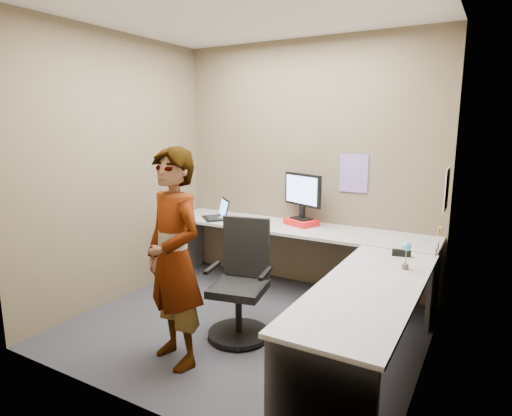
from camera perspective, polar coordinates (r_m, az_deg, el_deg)
The scene contains 21 objects.
ground at distance 4.02m, azimuth -1.40°, elevation -15.51°, with size 3.00×3.00×0.00m, color #26262B.
wall_back at distance 4.78m, azimuth 6.61°, elevation 5.61°, with size 3.00×3.00×0.00m, color brown.
wall_right at distance 3.13m, azimuth 22.72°, elevation 1.95°, with size 2.70×2.70×0.00m, color brown.
wall_left at distance 4.58m, azimuth -17.86°, elevation 4.91°, with size 2.70×2.70×0.00m, color brown.
ceiling at distance 3.71m, azimuth -1.62°, elevation 25.13°, with size 3.00×3.00×0.00m, color white.
desk at distance 3.94m, azimuth 6.99°, elevation -6.93°, with size 2.98×2.58×0.73m.
paper_ream at distance 4.65m, azimuth 6.05°, elevation -1.88°, with size 0.32×0.24×0.06m, color red.
monitor at distance 4.60m, azimuth 6.21°, elevation 2.08°, with size 0.49×0.25×0.49m.
laptop at distance 4.94m, azimuth -5.04°, elevation -0.77°, with size 0.41×0.41×0.23m.
trackball_mouse at distance 4.84m, azimuth -4.23°, elevation -1.41°, with size 0.12×0.08×0.07m.
origami at distance 4.51m, azimuth 0.31°, elevation -2.24°, with size 0.10×0.10×0.06m, color white.
stapler at distance 3.74m, azimuth 18.82°, elevation -5.70°, with size 0.15×0.04×0.06m, color black.
flower at distance 3.39m, azimuth 19.41°, elevation -5.42°, with size 0.07×0.07×0.22m.
calendar_purple at distance 4.59m, azimuth 12.89°, elevation 4.55°, with size 0.30×0.01×0.40m, color #846BB7.
calendar_white at distance 4.03m, azimuth 24.09°, elevation 2.28°, with size 0.01×0.28×0.38m, color white.
sticky_note_a at distance 3.75m, azimuth 23.18°, elevation -2.95°, with size 0.01×0.07×0.07m, color #F2E059.
sticky_note_b at distance 3.83m, azimuth 23.12°, elevation -4.68°, with size 0.01×0.07×0.07m, color pink.
sticky_note_c at distance 3.72m, azimuth 22.87°, elevation -5.43°, with size 0.01×0.07×0.07m, color pink.
sticky_note_d at distance 3.90m, azimuth 23.41°, elevation -2.90°, with size 0.01×0.07×0.07m, color #F2E059.
office_chair at distance 3.72m, azimuth -2.03°, elevation -10.89°, with size 0.56×0.53×1.00m.
person at distance 3.25m, azimuth -10.87°, elevation -6.65°, with size 0.60×0.39×1.65m, color #999399.
Camera 1 is at (1.86, -3.08, 1.80)m, focal length 30.00 mm.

